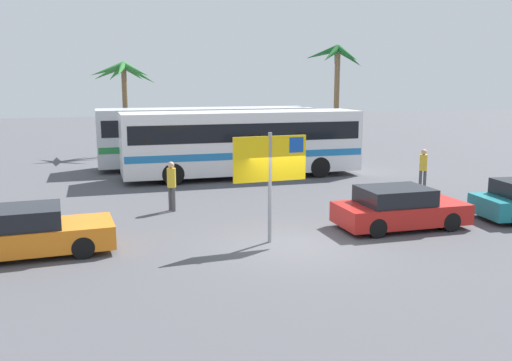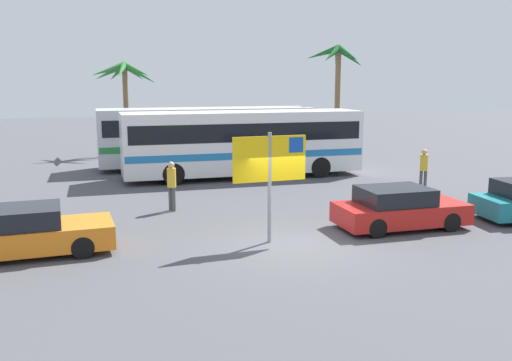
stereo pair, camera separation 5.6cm
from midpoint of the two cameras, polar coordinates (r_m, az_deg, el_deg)
name	(u,v)px [view 1 (the left image)]	position (r m, az deg, el deg)	size (l,w,h in m)	color
ground	(296,246)	(15.91, 4.06, -6.70)	(120.00, 120.00, 0.00)	#4C4C51
bus_front_coach	(242,140)	(26.73, -1.49, 4.16)	(11.45, 2.72, 3.17)	white
bus_rear_coach	(206,134)	(30.06, -5.19, 4.80)	(11.45, 2.72, 3.17)	silver
ferry_sign	(272,163)	(15.73, 1.51, 1.81)	(2.20, 0.19, 3.20)	gray
car_red	(399,208)	(18.14, 14.47, -2.81)	(4.13, 1.85, 1.32)	red
car_orange	(23,232)	(16.11, -22.95, -4.95)	(4.61, 2.09, 1.32)	orange
pedestrian_crossing_lot	(423,166)	(24.52, 16.81, 1.43)	(0.32, 0.32, 1.78)	#4C4C51
pedestrian_by_bus	(171,182)	(20.00, -8.79, -0.13)	(0.32, 0.32, 1.80)	#4C4C51
palm_tree_seaside	(337,68)	(33.83, 8.30, 11.42)	(3.63, 3.79, 6.71)	brown
palm_tree_inland	(123,78)	(35.79, -13.56, 10.22)	(4.15, 4.14, 5.78)	brown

